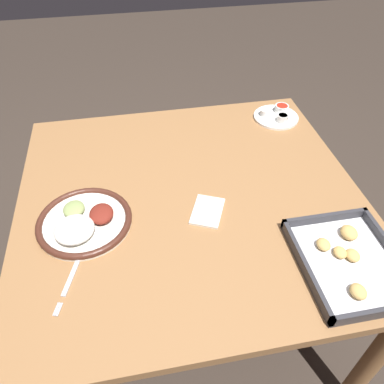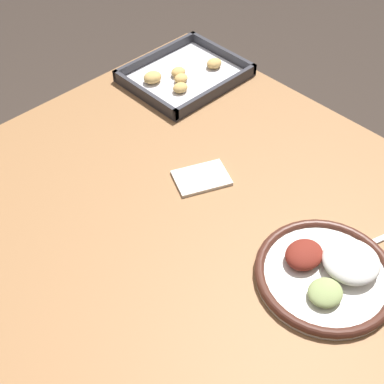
{
  "view_description": "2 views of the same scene",
  "coord_description": "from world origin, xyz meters",
  "px_view_note": "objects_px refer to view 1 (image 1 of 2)",
  "views": [
    {
      "loc": [
        0.85,
        -0.16,
        1.53
      ],
      "look_at": [
        0.02,
        0.0,
        0.73
      ],
      "focal_mm": 35.0,
      "sensor_mm": 36.0,
      "label": 1
    },
    {
      "loc": [
        -0.55,
        -0.59,
        1.58
      ],
      "look_at": [
        0.02,
        0.0,
        0.73
      ],
      "focal_mm": 50.0,
      "sensor_mm": 36.0,
      "label": 2
    }
  ],
  "objects_px": {
    "saucer_plate": "(277,115)",
    "baking_tray": "(348,260)",
    "dinner_plate": "(84,222)",
    "fork": "(73,274)",
    "napkin": "(207,211)"
  },
  "relations": [
    {
      "from": "dinner_plate",
      "to": "saucer_plate",
      "type": "bearing_deg",
      "value": 120.82
    },
    {
      "from": "fork",
      "to": "napkin",
      "type": "height_order",
      "value": "napkin"
    },
    {
      "from": "saucer_plate",
      "to": "baking_tray",
      "type": "relative_size",
      "value": 0.57
    },
    {
      "from": "fork",
      "to": "saucer_plate",
      "type": "xyz_separation_m",
      "value": [
        -0.62,
        0.78,
        0.01
      ]
    },
    {
      "from": "fork",
      "to": "baking_tray",
      "type": "height_order",
      "value": "baking_tray"
    },
    {
      "from": "fork",
      "to": "napkin",
      "type": "relative_size",
      "value": 1.41
    },
    {
      "from": "dinner_plate",
      "to": "fork",
      "type": "height_order",
      "value": "dinner_plate"
    },
    {
      "from": "dinner_plate",
      "to": "baking_tray",
      "type": "distance_m",
      "value": 0.75
    },
    {
      "from": "dinner_plate",
      "to": "fork",
      "type": "relative_size",
      "value": 1.33
    },
    {
      "from": "napkin",
      "to": "dinner_plate",
      "type": "bearing_deg",
      "value": -92.37
    },
    {
      "from": "fork",
      "to": "saucer_plate",
      "type": "relative_size",
      "value": 1.17
    },
    {
      "from": "dinner_plate",
      "to": "saucer_plate",
      "type": "xyz_separation_m",
      "value": [
        -0.45,
        0.76,
        -0.0
      ]
    },
    {
      "from": "saucer_plate",
      "to": "baking_tray",
      "type": "distance_m",
      "value": 0.72
    },
    {
      "from": "dinner_plate",
      "to": "napkin",
      "type": "height_order",
      "value": "dinner_plate"
    },
    {
      "from": "fork",
      "to": "napkin",
      "type": "xyz_separation_m",
      "value": [
        -0.15,
        0.39,
        0.0
      ]
    }
  ]
}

